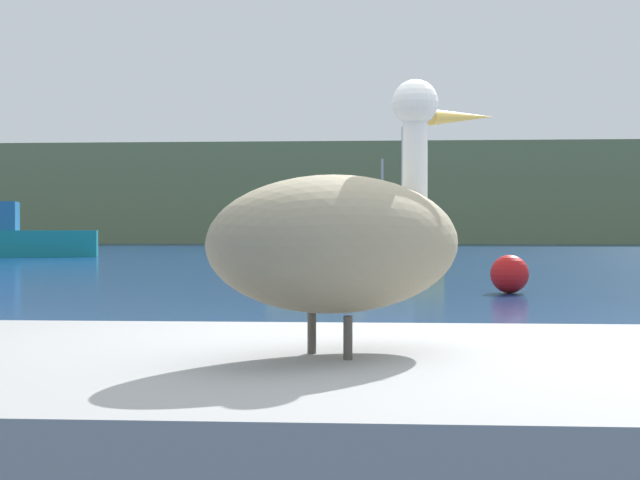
# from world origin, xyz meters

# --- Properties ---
(hillside_backdrop) EXTENTS (140.00, 10.55, 8.78)m
(hillside_backdrop) POSITION_xyz_m (0.00, 75.97, 4.39)
(hillside_backdrop) COLOR #6B7A51
(hillside_backdrop) RESTS_ON ground
(pier_dock) EXTENTS (3.86, 2.07, 0.80)m
(pier_dock) POSITION_xyz_m (-0.52, -0.56, 0.40)
(pier_dock) COLOR #989898
(pier_dock) RESTS_ON ground
(pelican) EXTENTS (1.16, 1.12, 0.97)m
(pelican) POSITION_xyz_m (-0.51, -0.56, 1.19)
(pelican) COLOR gray
(pelican) RESTS_ON pier_dock
(fishing_boat_yellow) EXTENTS (5.05, 2.81, 4.15)m
(fishing_boat_yellow) POSITION_xyz_m (-0.78, 21.12, 0.76)
(fishing_boat_yellow) COLOR yellow
(fishing_boat_yellow) RESTS_ON ground
(fishing_boat_teal) EXTENTS (7.30, 4.03, 4.24)m
(fishing_boat_teal) POSITION_xyz_m (-16.75, 35.09, 0.85)
(fishing_boat_teal) COLOR teal
(fishing_boat_teal) RESTS_ON ground
(fishing_boat_green) EXTENTS (7.18, 2.95, 4.83)m
(fishing_boat_green) POSITION_xyz_m (-2.22, 41.21, 0.93)
(fishing_boat_green) COLOR #1E8C4C
(fishing_boat_green) RESTS_ON ground
(mooring_buoy) EXTENTS (0.74, 0.74, 0.74)m
(mooring_buoy) POSITION_xyz_m (2.20, 13.48, 0.37)
(mooring_buoy) COLOR red
(mooring_buoy) RESTS_ON ground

